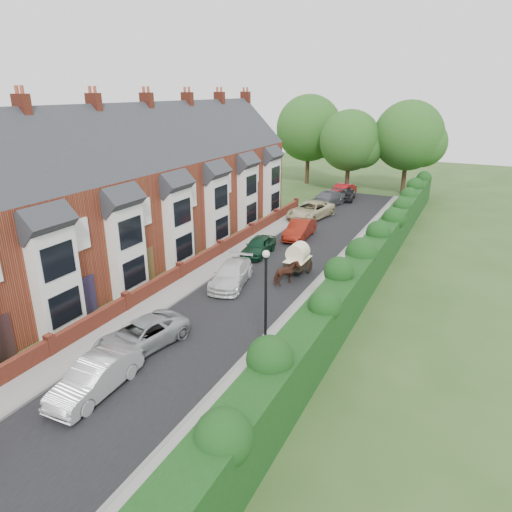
# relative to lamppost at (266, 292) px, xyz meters

# --- Properties ---
(ground) EXTENTS (140.00, 140.00, 0.00)m
(ground) POSITION_rel_lamppost_xyz_m (-3.40, -4.00, -3.30)
(ground) COLOR #2D4C1E
(ground) RESTS_ON ground
(road) EXTENTS (6.00, 58.00, 0.02)m
(road) POSITION_rel_lamppost_xyz_m (-3.90, 7.00, -3.29)
(road) COLOR black
(road) RESTS_ON ground
(pavement_hedge_side) EXTENTS (2.20, 58.00, 0.12)m
(pavement_hedge_side) POSITION_rel_lamppost_xyz_m (0.20, 7.00, -3.24)
(pavement_hedge_side) COLOR gray
(pavement_hedge_side) RESTS_ON ground
(pavement_house_side) EXTENTS (1.70, 58.00, 0.12)m
(pavement_house_side) POSITION_rel_lamppost_xyz_m (-7.75, 7.00, -3.24)
(pavement_house_side) COLOR gray
(pavement_house_side) RESTS_ON ground
(kerb_hedge_side) EXTENTS (0.18, 58.00, 0.13)m
(kerb_hedge_side) POSITION_rel_lamppost_xyz_m (-0.85, 7.00, -3.23)
(kerb_hedge_side) COLOR gray
(kerb_hedge_side) RESTS_ON ground
(kerb_house_side) EXTENTS (0.18, 58.00, 0.13)m
(kerb_house_side) POSITION_rel_lamppost_xyz_m (-6.95, 7.00, -3.23)
(kerb_house_side) COLOR gray
(kerb_house_side) RESTS_ON ground
(hedge) EXTENTS (2.10, 58.00, 2.85)m
(hedge) POSITION_rel_lamppost_xyz_m (2.00, 7.00, -1.70)
(hedge) COLOR black
(hedge) RESTS_ON ground
(terrace_row) EXTENTS (9.05, 40.50, 11.50)m
(terrace_row) POSITION_rel_lamppost_xyz_m (-14.27, 5.98, 1.18)
(terrace_row) COLOR brown
(terrace_row) RESTS_ON ground
(garden_wall_row) EXTENTS (0.35, 40.35, 1.10)m
(garden_wall_row) POSITION_rel_lamppost_xyz_m (-8.75, 6.00, -2.84)
(garden_wall_row) COLOR maroon
(garden_wall_row) RESTS_ON ground
(lamppost) EXTENTS (0.32, 0.32, 5.16)m
(lamppost) POSITION_rel_lamppost_xyz_m (0.00, 0.00, 0.00)
(lamppost) COLOR black
(lamppost) RESTS_ON ground
(tree_far_left) EXTENTS (7.14, 6.80, 9.29)m
(tree_far_left) POSITION_rel_lamppost_xyz_m (-6.05, 36.08, 2.41)
(tree_far_left) COLOR #332316
(tree_far_left) RESTS_ON ground
(tree_far_right) EXTENTS (7.98, 7.60, 10.31)m
(tree_far_right) POSITION_rel_lamppost_xyz_m (-0.01, 38.08, 3.02)
(tree_far_right) COLOR #332316
(tree_far_right) RESTS_ON ground
(tree_far_back) EXTENTS (8.40, 8.00, 10.82)m
(tree_far_back) POSITION_rel_lamppost_xyz_m (-11.99, 39.08, 3.32)
(tree_far_back) COLOR #332316
(tree_far_back) RESTS_ON ground
(car_silver_a) EXTENTS (1.65, 4.30, 1.40)m
(car_silver_a) POSITION_rel_lamppost_xyz_m (-5.00, -5.05, -2.60)
(car_silver_a) COLOR silver
(car_silver_a) RESTS_ON ground
(car_silver_b) EXTENTS (3.08, 5.04, 1.31)m
(car_silver_b) POSITION_rel_lamppost_xyz_m (-5.57, -1.63, -2.64)
(car_silver_b) COLOR #9B9EA2
(car_silver_b) RESTS_ON ground
(car_white) EXTENTS (2.84, 4.94, 1.35)m
(car_white) POSITION_rel_lamppost_xyz_m (-5.38, 6.60, -2.62)
(car_white) COLOR silver
(car_white) RESTS_ON ground
(car_green) EXTENTS (1.78, 3.97, 1.33)m
(car_green) POSITION_rel_lamppost_xyz_m (-6.26, 12.20, -2.63)
(car_green) COLOR #0F3420
(car_green) RESTS_ON ground
(car_red) EXTENTS (1.80, 4.57, 1.48)m
(car_red) POSITION_rel_lamppost_xyz_m (-5.00, 17.21, -2.56)
(car_red) COLOR maroon
(car_red) RESTS_ON ground
(car_beige) EXTENTS (3.56, 6.00, 1.56)m
(car_beige) POSITION_rel_lamppost_xyz_m (-6.24, 23.19, -2.52)
(car_beige) COLOR beige
(car_beige) RESTS_ON ground
(car_grey) EXTENTS (3.19, 5.44, 1.48)m
(car_grey) POSITION_rel_lamppost_xyz_m (-6.40, 28.55, -2.56)
(car_grey) COLOR #54555B
(car_grey) RESTS_ON ground
(car_black) EXTENTS (2.04, 3.98, 1.30)m
(car_black) POSITION_rel_lamppost_xyz_m (-5.26, 32.09, -2.65)
(car_black) COLOR black
(car_black) RESTS_ON ground
(horse) EXTENTS (1.43, 1.89, 1.45)m
(horse) POSITION_rel_lamppost_xyz_m (-2.35, 8.07, -2.57)
(horse) COLOR #4C281C
(horse) RESTS_ON ground
(horse_cart) EXTENTS (1.34, 2.95, 2.13)m
(horse_cart) POSITION_rel_lamppost_xyz_m (-2.35, 9.93, -2.08)
(horse_cart) COLOR black
(horse_cart) RESTS_ON ground
(car_extra_far) EXTENTS (2.28, 4.65, 1.47)m
(car_extra_far) POSITION_rel_lamppost_xyz_m (-6.12, 33.13, -2.56)
(car_extra_far) COLOR maroon
(car_extra_far) RESTS_ON ground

